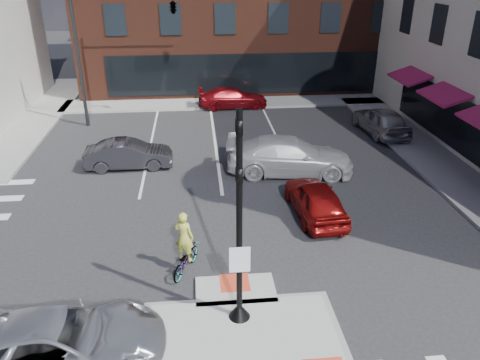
{
  "coord_description": "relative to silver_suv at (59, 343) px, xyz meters",
  "views": [
    {
      "loc": [
        -0.96,
        -9.68,
        9.13
      ],
      "look_at": [
        0.49,
        5.28,
        2.0
      ],
      "focal_mm": 35.0,
      "sensor_mm": 36.0,
      "label": 1
    }
  ],
  "objects": [
    {
      "name": "ground",
      "position": [
        4.5,
        0.76,
        -0.71
      ],
      "size": [
        120.0,
        120.0,
        0.0
      ],
      "primitive_type": "plane",
      "color": "#28282B",
      "rests_on": "ground"
    },
    {
      "name": "refuge_island",
      "position": [
        4.5,
        0.5,
        -0.66
      ],
      "size": [
        5.4,
        4.65,
        0.13
      ],
      "color": "gray",
      "rests_on": "ground"
    },
    {
      "name": "sidewalk_e",
      "position": [
        15.3,
        10.76,
        -0.64
      ],
      "size": [
        3.0,
        24.0,
        0.15
      ],
      "primitive_type": "cube",
      "color": "gray",
      "rests_on": "ground"
    },
    {
      "name": "sidewalk_n",
      "position": [
        7.5,
        22.76,
        -0.64
      ],
      "size": [
        26.0,
        3.0,
        0.15
      ],
      "primitive_type": "cube",
      "color": "gray",
      "rests_on": "ground"
    },
    {
      "name": "signal_pole",
      "position": [
        4.5,
        1.16,
        1.64
      ],
      "size": [
        0.6,
        0.6,
        5.98
      ],
      "color": "black",
      "rests_on": "refuge_island"
    },
    {
      "name": "mast_arm_signal",
      "position": [
        1.03,
        18.76,
        5.49
      ],
      "size": [
        6.1,
        2.24,
        8.0
      ],
      "color": "black",
      "rests_on": "ground"
    },
    {
      "name": "silver_suv",
      "position": [
        0.0,
        0.0,
        0.0
      ],
      "size": [
        5.2,
        2.51,
        1.43
      ],
      "primitive_type": "imported",
      "rotation": [
        0.0,
        0.0,
        1.6
      ],
      "color": "#B4B6BC",
      "rests_on": "ground"
    },
    {
      "name": "red_sedan",
      "position": [
        8.0,
        6.76,
        -0.01
      ],
      "size": [
        1.94,
        4.22,
        1.4
      ],
      "primitive_type": "imported",
      "rotation": [
        0.0,
        0.0,
        3.21
      ],
      "color": "maroon",
      "rests_on": "ground"
    },
    {
      "name": "white_pickup",
      "position": [
        7.79,
        10.83,
        0.13
      ],
      "size": [
        6.11,
        3.15,
        1.69
      ],
      "primitive_type": "imported",
      "rotation": [
        0.0,
        0.0,
        1.43
      ],
      "color": "silver",
      "rests_on": "ground"
    },
    {
      "name": "bg_car_dark",
      "position": [
        0.24,
        12.17,
        -0.04
      ],
      "size": [
        4.15,
        1.53,
        1.35
      ],
      "primitive_type": "imported",
      "rotation": [
        0.0,
        0.0,
        1.59
      ],
      "color": "#2B2A30",
      "rests_on": "ground"
    },
    {
      "name": "bg_car_silver",
      "position": [
        14.0,
        15.69,
        0.07
      ],
      "size": [
        2.26,
        4.75,
        1.57
      ],
      "primitive_type": "imported",
      "rotation": [
        0.0,
        0.0,
        3.23
      ],
      "color": "#A1A5A8",
      "rests_on": "ground"
    },
    {
      "name": "bg_car_red",
      "position": [
        6.03,
        21.73,
        -0.05
      ],
      "size": [
        4.65,
        2.0,
        1.34
      ],
      "primitive_type": "imported",
      "rotation": [
        0.0,
        0.0,
        1.6
      ],
      "color": "maroon",
      "rests_on": "ground"
    },
    {
      "name": "cyclist",
      "position": [
        3.0,
        3.56,
        0.01
      ],
      "size": [
        1.25,
        1.79,
        2.16
      ],
      "rotation": [
        0.0,
        0.0,
        2.71
      ],
      "color": "#3F3F44",
      "rests_on": "ground"
    }
  ]
}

